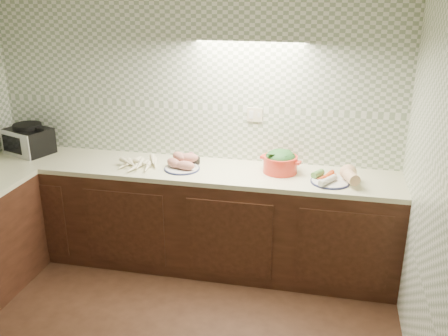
% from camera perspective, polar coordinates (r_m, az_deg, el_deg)
% --- Properties ---
extents(room, '(3.60, 3.60, 2.60)m').
position_cam_1_polar(room, '(2.69, -14.09, 3.64)').
color(room, black).
rests_on(room, ground).
extents(counter, '(3.60, 3.60, 0.90)m').
position_cam_1_polar(counter, '(4.01, -17.29, -9.31)').
color(counter, black).
rests_on(counter, ground).
extents(toaster_oven, '(0.47, 0.41, 0.28)m').
position_cam_1_polar(toaster_oven, '(4.89, -21.44, 3.04)').
color(toaster_oven, black).
rests_on(toaster_oven, counter).
extents(parsnip_pile, '(0.32, 0.38, 0.08)m').
position_cam_1_polar(parsnip_pile, '(4.31, -9.18, 0.57)').
color(parsnip_pile, beige).
rests_on(parsnip_pile, counter).
extents(sweet_potato_plate, '(0.31, 0.30, 0.14)m').
position_cam_1_polar(sweet_potato_plate, '(4.20, -4.78, 0.57)').
color(sweet_potato_plate, '#191D44').
rests_on(sweet_potato_plate, counter).
extents(onion_bowl, '(0.13, 0.13, 0.10)m').
position_cam_1_polar(onion_bowl, '(4.33, -3.66, 1.01)').
color(onion_bowl, black).
rests_on(onion_bowl, counter).
extents(dutch_oven, '(0.35, 0.35, 0.20)m').
position_cam_1_polar(dutch_oven, '(4.13, 6.46, 0.76)').
color(dutch_oven, red).
rests_on(dutch_oven, counter).
extents(veg_plate, '(0.38, 0.36, 0.14)m').
position_cam_1_polar(veg_plate, '(4.02, 12.95, -0.87)').
color(veg_plate, '#191D44').
rests_on(veg_plate, counter).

